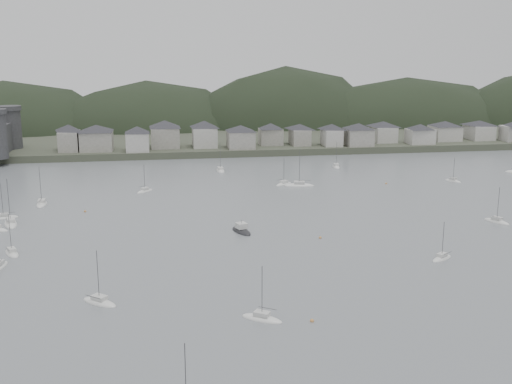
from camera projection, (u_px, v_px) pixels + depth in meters
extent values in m
plane|color=slate|center=(328.00, 324.00, 102.56)|extent=(900.00, 900.00, 0.00)
cube|color=#383D2D|center=(200.00, 123.00, 386.12)|extent=(900.00, 250.00, 3.00)
ellipsoid|color=black|center=(9.00, 152.00, 348.92)|extent=(138.98, 92.48, 81.13)
ellipsoid|color=black|center=(148.00, 148.00, 362.23)|extent=(132.08, 90.41, 79.74)
ellipsoid|color=black|center=(285.00, 149.00, 376.05)|extent=(133.88, 88.37, 101.41)
ellipsoid|color=black|center=(404.00, 143.00, 382.63)|extent=(165.81, 81.78, 82.55)
cylinder|color=#333335|center=(10.00, 129.00, 272.13)|extent=(10.00, 10.00, 17.00)
cube|color=#333335|center=(3.00, 139.00, 259.21)|extent=(3.50, 30.00, 12.00)
cube|color=gray|center=(69.00, 141.00, 265.75)|extent=(8.34, 12.91, 8.59)
pyramid|color=#2B2B30|center=(69.00, 128.00, 264.47)|extent=(15.78, 15.78, 3.01)
cube|color=gray|center=(97.00, 141.00, 267.02)|extent=(13.68, 13.35, 8.36)
pyramid|color=#2B2B30|center=(96.00, 128.00, 265.77)|extent=(20.07, 20.07, 2.93)
cube|color=#ABA8A1|center=(138.00, 142.00, 264.75)|extent=(9.78, 10.20, 8.08)
pyramid|color=#2B2B30|center=(137.00, 130.00, 263.55)|extent=(14.83, 14.83, 2.83)
cube|color=gray|center=(165.00, 137.00, 275.82)|extent=(12.59, 13.33, 9.09)
pyramid|color=#2B2B30|center=(165.00, 124.00, 274.47)|extent=(19.24, 19.24, 3.18)
cube|color=#ABA8A1|center=(205.00, 137.00, 277.18)|extent=(10.74, 12.17, 8.87)
pyramid|color=#2B2B30|center=(204.00, 124.00, 275.85)|extent=(17.01, 17.01, 3.10)
cube|color=gray|center=(241.00, 140.00, 273.47)|extent=(11.63, 12.09, 7.69)
pyramid|color=#2B2B30|center=(241.00, 128.00, 272.32)|extent=(17.61, 17.61, 2.69)
cube|color=gray|center=(271.00, 137.00, 284.26)|extent=(10.37, 9.35, 7.44)
pyramid|color=#2B2B30|center=(271.00, 126.00, 283.15)|extent=(14.65, 14.65, 2.60)
cube|color=gray|center=(300.00, 137.00, 284.10)|extent=(8.24, 12.20, 7.22)
pyramid|color=#2B2B30|center=(300.00, 127.00, 283.02)|extent=(15.17, 15.17, 2.53)
cube|color=#ABA8A1|center=(332.00, 138.00, 281.22)|extent=(8.06, 10.91, 7.46)
pyramid|color=#2B2B30|center=(332.00, 127.00, 280.11)|extent=(14.08, 14.08, 2.61)
cube|color=gray|center=(358.00, 137.00, 281.72)|extent=(11.73, 11.78, 7.66)
pyramid|color=#2B2B30|center=(359.00, 126.00, 280.58)|extent=(17.46, 17.46, 2.68)
cube|color=#ABA8A1|center=(383.00, 134.00, 293.74)|extent=(10.19, 13.02, 7.33)
pyramid|color=#2B2B30|center=(384.00, 124.00, 292.65)|extent=(17.23, 17.23, 2.57)
cube|color=#ABA8A1|center=(420.00, 136.00, 287.65)|extent=(11.70, 9.81, 6.88)
pyramid|color=#2B2B30|center=(421.00, 127.00, 286.62)|extent=(15.97, 15.97, 2.41)
cube|color=#ABA8A1|center=(445.00, 133.00, 298.82)|extent=(12.83, 12.48, 7.00)
pyramid|color=#2B2B30|center=(445.00, 124.00, 297.77)|extent=(18.79, 18.79, 2.45)
cube|color=#ABA8A1|center=(479.00, 132.00, 302.22)|extent=(11.07, 13.50, 6.97)
pyramid|color=#2B2B30|center=(480.00, 123.00, 301.18)|extent=(18.25, 18.25, 2.44)
ellipsoid|color=silver|center=(262.00, 319.00, 104.12)|extent=(7.56, 6.26, 1.51)
cube|color=silver|center=(262.00, 314.00, 103.88)|extent=(3.11, 2.86, 0.70)
cylinder|color=#3F3F42|center=(262.00, 293.00, 103.04)|extent=(0.12, 0.12, 9.41)
cylinder|color=#3F3F42|center=(268.00, 308.00, 104.68)|extent=(2.85, 2.01, 0.10)
ellipsoid|color=silver|center=(284.00, 184.00, 212.00)|extent=(7.40, 6.30, 1.49)
cube|color=silver|center=(284.00, 182.00, 211.77)|extent=(3.06, 2.85, 0.70)
cylinder|color=#3F3F42|center=(284.00, 171.00, 210.94)|extent=(0.12, 0.12, 9.28)
cylinder|color=#3F3F42|center=(280.00, 180.00, 212.24)|extent=(2.76, 2.05, 0.10)
ellipsoid|color=silver|center=(42.00, 204.00, 183.77)|extent=(3.38, 9.24, 1.82)
cube|color=silver|center=(42.00, 201.00, 183.50)|extent=(2.17, 3.29, 0.70)
cylinder|color=#3F3F42|center=(40.00, 186.00, 182.48)|extent=(0.12, 0.12, 11.38)
cylinder|color=#3F3F42|center=(40.00, 200.00, 181.80)|extent=(0.31, 4.09, 0.10)
ellipsoid|color=silver|center=(100.00, 303.00, 110.96)|extent=(7.65, 7.06, 1.58)
cube|color=silver|center=(99.00, 297.00, 110.72)|extent=(3.23, 3.12, 0.70)
cylinder|color=#3F3F42|center=(98.00, 277.00, 109.84)|extent=(0.12, 0.12, 9.88)
cylinder|color=#3F3F42|center=(92.00, 297.00, 109.54)|extent=(2.77, 2.39, 0.10)
ellipsoid|color=silver|center=(12.00, 254.00, 138.33)|extent=(5.32, 7.62, 1.47)
cube|color=silver|center=(12.00, 249.00, 138.10)|extent=(2.57, 3.01, 0.70)
cylinder|color=#3F3F42|center=(10.00, 234.00, 137.28)|extent=(0.12, 0.12, 9.17)
cylinder|color=#3F3F42|center=(7.00, 249.00, 136.74)|extent=(1.53, 3.01, 0.10)
ellipsoid|color=silver|center=(4.00, 218.00, 168.19)|extent=(8.18, 4.44, 1.56)
cube|color=silver|center=(3.00, 215.00, 167.96)|extent=(3.08, 2.37, 0.70)
cylinder|color=#3F3F42|center=(2.00, 201.00, 167.09)|extent=(0.12, 0.12, 9.74)
cylinder|color=#3F3F42|center=(8.00, 213.00, 167.70)|extent=(3.41, 1.01, 0.10)
ellipsoid|color=silver|center=(442.00, 259.00, 134.87)|extent=(6.76, 5.41, 1.33)
cube|color=silver|center=(442.00, 255.00, 134.66)|extent=(2.76, 2.50, 0.70)
cylinder|color=#3F3F42|center=(443.00, 240.00, 133.92)|extent=(0.12, 0.12, 8.33)
cylinder|color=#3F3F42|center=(448.00, 253.00, 134.07)|extent=(2.57, 1.71, 0.10)
ellipsoid|color=silver|center=(145.00, 192.00, 201.08)|extent=(6.40, 6.80, 1.42)
cube|color=silver|center=(145.00, 189.00, 200.86)|extent=(2.81, 2.89, 0.70)
cylinder|color=#3F3F42|center=(144.00, 178.00, 200.07)|extent=(0.12, 0.12, 8.85)
cylinder|color=#3F3F42|center=(142.00, 186.00, 201.52)|extent=(2.19, 2.45, 0.10)
cylinder|color=#3F3F42|center=(185.00, 372.00, 78.42)|extent=(0.12, 0.12, 8.19)
ellipsoid|color=silver|center=(11.00, 224.00, 162.23)|extent=(5.77, 10.26, 1.95)
cube|color=silver|center=(10.00, 220.00, 161.95)|extent=(3.03, 3.89, 0.70)
cylinder|color=#3F3F42|center=(9.00, 202.00, 160.85)|extent=(0.12, 0.12, 12.21)
cylinder|color=#3F3F42|center=(7.00, 219.00, 160.13)|extent=(1.34, 4.24, 0.10)
ellipsoid|color=silver|center=(220.00, 171.00, 236.53)|extent=(3.26, 9.04, 1.78)
cube|color=silver|center=(220.00, 168.00, 236.26)|extent=(2.10, 3.21, 0.70)
cylinder|color=#3F3F42|center=(220.00, 156.00, 235.26)|extent=(0.12, 0.12, 11.15)
cylinder|color=#3F3F42|center=(220.00, 166.00, 237.70)|extent=(0.28, 4.01, 0.10)
ellipsoid|color=silver|center=(299.00, 186.00, 209.53)|extent=(10.53, 4.86, 2.03)
cube|color=silver|center=(299.00, 182.00, 209.24)|extent=(3.86, 2.78, 0.70)
cylinder|color=#3F3F42|center=(300.00, 167.00, 208.10)|extent=(0.12, 0.12, 12.67)
cylinder|color=#3F3F42|center=(304.00, 180.00, 209.69)|extent=(4.52, 0.85, 0.10)
ellipsoid|color=silver|center=(453.00, 181.00, 217.35)|extent=(4.65, 7.03, 1.35)
cube|color=silver|center=(453.00, 179.00, 217.13)|extent=(2.29, 2.75, 0.70)
cylinder|color=#3F3F42|center=(454.00, 169.00, 216.38)|extent=(0.12, 0.12, 8.41)
cylinder|color=#3F3F42|center=(454.00, 178.00, 215.86)|extent=(1.29, 2.82, 0.10)
ellipsoid|color=silver|center=(497.00, 222.00, 164.52)|extent=(5.42, 7.99, 1.53)
cube|color=silver|center=(497.00, 218.00, 164.28)|extent=(2.65, 3.14, 0.70)
cylinder|color=#3F3F42|center=(498.00, 204.00, 163.43)|extent=(0.12, 0.12, 9.58)
cylinder|color=#3F3F42|center=(498.00, 218.00, 162.87)|extent=(1.53, 3.18, 0.10)
ellipsoid|color=silver|center=(336.00, 167.00, 244.85)|extent=(3.48, 8.21, 1.59)
cube|color=silver|center=(336.00, 164.00, 244.61)|extent=(2.07, 2.98, 0.70)
cylinder|color=#3F3F42|center=(336.00, 154.00, 243.72)|extent=(0.12, 0.12, 9.96)
cylinder|color=#3F3F42|center=(335.00, 162.00, 245.83)|extent=(0.53, 3.57, 0.10)
ellipsoid|color=black|center=(241.00, 232.00, 155.58)|extent=(5.64, 9.24, 1.91)
cube|color=silver|center=(241.00, 226.00, 155.23)|extent=(3.12, 3.23, 1.40)
cylinder|color=#3F3F42|center=(241.00, 222.00, 155.03)|extent=(0.10, 0.10, 1.20)
sphere|color=#D18B45|center=(312.00, 321.00, 103.26)|extent=(0.70, 0.70, 0.70)
sphere|color=#D18B45|center=(386.00, 183.00, 213.11)|extent=(0.70, 0.70, 0.70)
sphere|color=#D18B45|center=(320.00, 238.00, 150.10)|extent=(0.70, 0.70, 0.70)
sphere|color=#D18B45|center=(85.00, 211.00, 175.26)|extent=(0.70, 0.70, 0.70)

